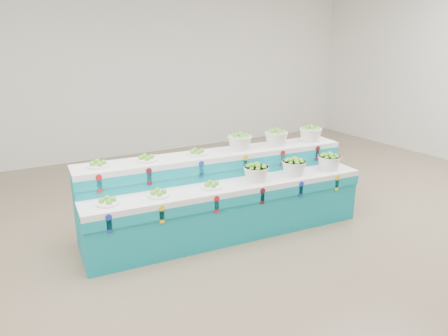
# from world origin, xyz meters

# --- Properties ---
(ground) EXTENTS (10.00, 10.00, 0.00)m
(ground) POSITION_xyz_m (0.00, 0.00, 0.00)
(ground) COLOR #74634B
(ground) RESTS_ON ground
(back_wall) EXTENTS (10.00, 0.00, 10.00)m
(back_wall) POSITION_xyz_m (0.00, 5.00, 2.00)
(back_wall) COLOR silver
(back_wall) RESTS_ON ground
(display_stand) EXTENTS (3.74, 1.23, 1.02)m
(display_stand) POSITION_xyz_m (-0.80, 0.66, 0.51)
(display_stand) COLOR teal
(display_stand) RESTS_ON ground
(plate_lower_left) EXTENTS (0.28, 0.28, 0.09)m
(plate_lower_left) POSITION_xyz_m (-2.33, 0.55, 0.77)
(plate_lower_left) COLOR white
(plate_lower_left) RESTS_ON display_stand
(plate_lower_mid) EXTENTS (0.28, 0.28, 0.09)m
(plate_lower_mid) POSITION_xyz_m (-1.76, 0.51, 0.77)
(plate_lower_mid) COLOR white
(plate_lower_mid) RESTS_ON display_stand
(plate_lower_right) EXTENTS (0.28, 0.28, 0.09)m
(plate_lower_right) POSITION_xyz_m (-1.09, 0.45, 0.77)
(plate_lower_right) COLOR white
(plate_lower_right) RESTS_ON display_stand
(basket_lower_left) EXTENTS (0.34, 0.34, 0.23)m
(basket_lower_left) POSITION_xyz_m (-0.48, 0.41, 0.83)
(basket_lower_left) COLOR silver
(basket_lower_left) RESTS_ON display_stand
(basket_lower_mid) EXTENTS (0.34, 0.34, 0.23)m
(basket_lower_mid) POSITION_xyz_m (0.09, 0.36, 0.83)
(basket_lower_mid) COLOR silver
(basket_lower_mid) RESTS_ON display_stand
(basket_lower_right) EXTENTS (0.34, 0.34, 0.23)m
(basket_lower_right) POSITION_xyz_m (0.68, 0.32, 0.83)
(basket_lower_right) COLOR silver
(basket_lower_right) RESTS_ON display_stand
(plate_upper_left) EXTENTS (0.28, 0.28, 0.09)m
(plate_upper_left) POSITION_xyz_m (-2.29, 1.00, 1.07)
(plate_upper_left) COLOR white
(plate_upper_left) RESTS_ON display_stand
(plate_upper_mid) EXTENTS (0.28, 0.28, 0.09)m
(plate_upper_mid) POSITION_xyz_m (-1.72, 0.96, 1.07)
(plate_upper_mid) COLOR white
(plate_upper_mid) RESTS_ON display_stand
(plate_upper_right) EXTENTS (0.28, 0.28, 0.09)m
(plate_upper_right) POSITION_xyz_m (-1.06, 0.91, 1.07)
(plate_upper_right) COLOR white
(plate_upper_right) RESTS_ON display_stand
(basket_upper_left) EXTENTS (0.34, 0.34, 0.23)m
(basket_upper_left) POSITION_xyz_m (-0.44, 0.86, 1.13)
(basket_upper_left) COLOR silver
(basket_upper_left) RESTS_ON display_stand
(basket_upper_mid) EXTENTS (0.34, 0.34, 0.23)m
(basket_upper_mid) POSITION_xyz_m (0.13, 0.82, 1.13)
(basket_upper_mid) COLOR silver
(basket_upper_mid) RESTS_ON display_stand
(basket_upper_right) EXTENTS (0.34, 0.34, 0.23)m
(basket_upper_right) POSITION_xyz_m (0.71, 0.77, 1.13)
(basket_upper_right) COLOR silver
(basket_upper_right) RESTS_ON display_stand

